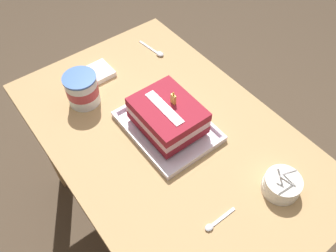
% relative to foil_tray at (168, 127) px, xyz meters
% --- Properties ---
extents(ground_plane, '(8.00, 8.00, 0.00)m').
position_rel_foil_tray_xyz_m(ground_plane, '(0.02, -0.01, -0.75)').
color(ground_plane, '#4C3D2D').
extents(dining_table, '(1.19, 0.75, 0.74)m').
position_rel_foil_tray_xyz_m(dining_table, '(0.02, -0.01, -0.11)').
color(dining_table, tan).
rests_on(dining_table, ground_plane).
extents(foil_tray, '(0.34, 0.26, 0.02)m').
position_rel_foil_tray_xyz_m(foil_tray, '(0.00, 0.00, 0.00)').
color(foil_tray, silver).
rests_on(foil_tray, dining_table).
extents(birthday_cake, '(0.23, 0.19, 0.15)m').
position_rel_foil_tray_xyz_m(birthday_cake, '(0.00, -0.00, 0.07)').
color(birthday_cake, maroon).
rests_on(birthday_cake, foil_tray).
extents(bowl_stack, '(0.12, 0.12, 0.11)m').
position_rel_foil_tray_xyz_m(bowl_stack, '(0.41, 0.13, 0.02)').
color(bowl_stack, white).
rests_on(bowl_stack, dining_table).
extents(ice_cream_tub, '(0.12, 0.12, 0.12)m').
position_rel_foil_tray_xyz_m(ice_cream_tub, '(-0.30, -0.17, 0.06)').
color(ice_cream_tub, white).
rests_on(ice_cream_tub, dining_table).
extents(serving_spoon_near_tray, '(0.15, 0.04, 0.01)m').
position_rel_foil_tray_xyz_m(serving_spoon_near_tray, '(-0.35, 0.22, -0.00)').
color(serving_spoon_near_tray, silver).
rests_on(serving_spoon_near_tray, dining_table).
extents(serving_spoon_by_bowls, '(0.02, 0.11, 0.01)m').
position_rel_foil_tray_xyz_m(serving_spoon_by_bowls, '(0.37, -0.11, -0.00)').
color(serving_spoon_by_bowls, silver).
rests_on(serving_spoon_by_bowls, dining_table).
extents(napkin_pile, '(0.11, 0.10, 0.02)m').
position_rel_foil_tray_xyz_m(napkin_pile, '(-0.40, -0.05, 0.00)').
color(napkin_pile, white).
rests_on(napkin_pile, dining_table).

